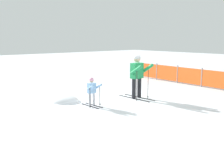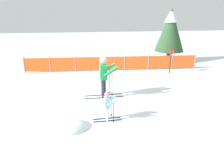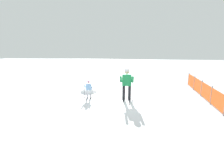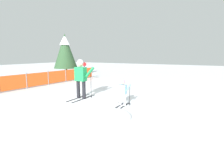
# 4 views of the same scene
# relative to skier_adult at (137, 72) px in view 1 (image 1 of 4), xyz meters

# --- Properties ---
(ground_plane) EXTENTS (60.00, 60.00, 0.00)m
(ground_plane) POSITION_rel_skier_adult_xyz_m (0.01, -0.20, -1.05)
(ground_plane) COLOR white
(skier_adult) EXTENTS (1.66, 0.74, 1.75)m
(skier_adult) POSITION_rel_skier_adult_xyz_m (0.00, 0.00, 0.00)
(skier_adult) COLOR black
(skier_adult) RESTS_ON ground_plane
(skier_child) EXTENTS (0.96, 0.51, 1.02)m
(skier_child) POSITION_rel_skier_adult_xyz_m (-0.13, -2.13, -0.46)
(skier_child) COLOR black
(skier_child) RESTS_ON ground_plane
(safety_fence) EXTENTS (10.53, 0.61, 0.94)m
(safety_fence) POSITION_rel_skier_adult_xyz_m (0.98, 4.19, -0.58)
(safety_fence) COLOR gray
(safety_fence) RESTS_ON ground_plane
(snow_mound) EXTENTS (1.23, 1.04, 0.49)m
(snow_mound) POSITION_rel_skier_adult_xyz_m (-1.43, -2.48, -1.05)
(snow_mound) COLOR white
(snow_mound) RESTS_ON ground_plane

